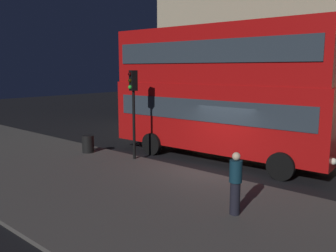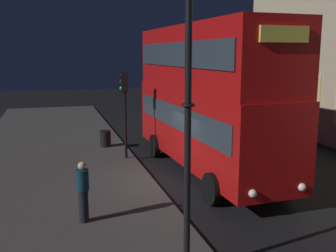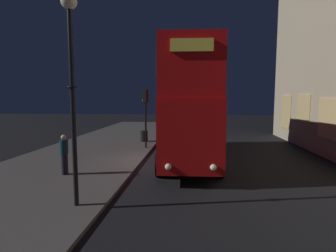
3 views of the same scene
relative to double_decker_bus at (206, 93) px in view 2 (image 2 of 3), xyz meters
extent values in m
plane|color=black|center=(1.14, -1.96, -3.18)|extent=(80.00, 80.00, 0.00)
cube|color=#423F3D|center=(1.14, -5.91, -3.12)|extent=(44.00, 7.07, 0.12)
cube|color=#E5C67F|center=(-7.37, 7.62, -0.92)|extent=(2.10, 0.06, 2.58)
cube|color=#E5C67F|center=(-4.09, 7.62, -0.52)|extent=(2.10, 0.06, 1.85)
cube|color=#B20F0F|center=(0.00, 0.00, -1.25)|extent=(10.08, 2.93, 2.83)
cube|color=#B20F0F|center=(0.00, 0.00, 1.36)|extent=(9.88, 2.87, 2.40)
cube|color=#2D3842|center=(0.00, 0.00, -0.90)|extent=(9.29, 2.95, 0.90)
cube|color=#2D3842|center=(0.00, 0.00, 1.48)|extent=(9.29, 2.95, 0.90)
cube|color=#F2D84C|center=(4.94, 0.20, 2.02)|extent=(0.14, 1.51, 0.44)
sphere|color=white|center=(4.97, 1.02, -2.32)|extent=(0.24, 0.24, 0.24)
sphere|color=white|center=(5.04, -0.61, -2.32)|extent=(0.24, 0.24, 0.24)
cylinder|color=black|center=(3.34, 1.45, -2.67)|extent=(1.03, 0.28, 1.03)
cylinder|color=black|center=(3.44, -1.17, -2.67)|extent=(1.03, 0.28, 1.03)
cylinder|color=black|center=(-2.80, 1.20, -2.67)|extent=(1.03, 0.28, 1.03)
cylinder|color=black|center=(-2.70, -1.42, -2.67)|extent=(1.03, 0.28, 1.03)
cylinder|color=black|center=(-2.43, -2.79, -1.59)|extent=(0.12, 0.12, 2.94)
cube|color=black|center=(-2.43, -2.79, 0.31)|extent=(0.38, 0.34, 0.85)
sphere|color=black|center=(-2.48, -2.93, 0.58)|extent=(0.17, 0.17, 0.17)
sphere|color=black|center=(-2.48, -2.93, 0.31)|extent=(0.17, 0.17, 0.17)
sphere|color=green|center=(-2.48, -2.93, 0.04)|extent=(0.17, 0.17, 0.17)
cylinder|color=black|center=(6.99, -3.22, -0.19)|extent=(0.14, 0.14, 5.74)
torus|color=black|center=(6.99, -3.22, 0.50)|extent=(0.28, 0.28, 0.06)
cylinder|color=black|center=(3.89, -5.14, -2.61)|extent=(0.27, 0.27, 0.90)
cylinder|color=#0F2D3D|center=(3.89, -5.14, -1.87)|extent=(0.34, 0.34, 0.59)
sphere|color=beige|center=(3.89, -5.14, -1.46)|extent=(0.22, 0.22, 0.22)
cylinder|color=black|center=(-4.92, -3.38, -2.66)|extent=(0.54, 0.54, 0.80)
camera|label=1|loc=(8.43, -13.11, 0.80)|focal=37.83mm
camera|label=2|loc=(14.36, -5.82, 1.51)|focal=42.14mm
camera|label=3|loc=(14.43, 0.28, 0.18)|focal=28.32mm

